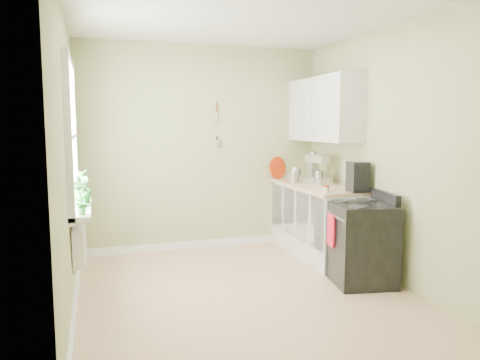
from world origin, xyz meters
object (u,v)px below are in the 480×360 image
object	(u,v)px
stove	(361,242)
stand_mixer	(317,170)
coffee_maker	(357,178)
kettle	(295,175)

from	to	relation	value
stove	stand_mixer	world-z (taller)	stand_mixer
stove	stand_mixer	size ratio (longest dim) A/B	2.32
stand_mixer	coffee_maker	size ratio (longest dim) A/B	1.22
stove	kettle	distance (m)	1.46
stand_mixer	coffee_maker	distance (m)	0.78
stove	coffee_maker	xyz separation A→B (m)	(0.16, 0.37, 0.64)
stand_mixer	coffee_maker	xyz separation A→B (m)	(0.11, -0.77, -0.01)
coffee_maker	kettle	bearing A→B (deg)	109.74
stand_mixer	kettle	world-z (taller)	stand_mixer
stove	coffee_maker	world-z (taller)	coffee_maker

